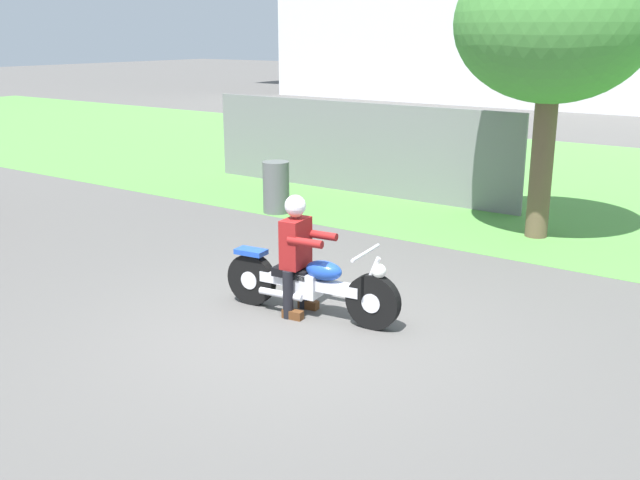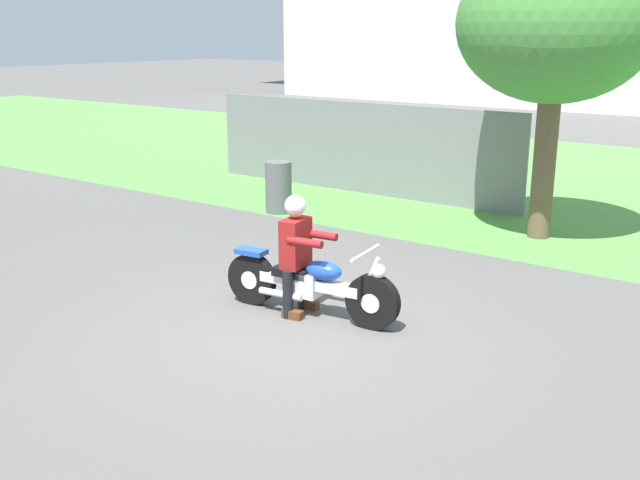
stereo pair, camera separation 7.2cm
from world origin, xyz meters
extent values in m
plane|color=#565451|center=(0.00, 0.00, 0.00)|extent=(120.00, 120.00, 0.00)
cube|color=#549342|center=(0.00, 9.88, 0.00)|extent=(60.00, 12.00, 0.01)
cylinder|color=black|center=(0.64, 0.62, 0.31)|extent=(0.63, 0.19, 0.62)
cylinder|color=silver|center=(0.64, 0.62, 0.31)|extent=(0.23, 0.16, 0.22)
cylinder|color=black|center=(-0.92, 0.43, 0.31)|extent=(0.63, 0.19, 0.62)
cylinder|color=silver|center=(-0.92, 0.43, 0.31)|extent=(0.23, 0.16, 0.22)
cube|color=silver|center=(-0.14, 0.53, 0.39)|extent=(1.27, 0.29, 0.12)
cube|color=silver|center=(-0.19, 0.52, 0.37)|extent=(0.35, 0.28, 0.28)
ellipsoid|color=#1E47B2|center=(0.04, 0.55, 0.57)|extent=(0.47, 0.29, 0.22)
cube|color=black|center=(-0.36, 0.50, 0.49)|extent=(0.47, 0.29, 0.10)
cube|color=#1E47B2|center=(-0.92, 0.43, 0.65)|extent=(0.38, 0.24, 0.06)
cylinder|color=silver|center=(0.59, 0.62, 0.56)|extent=(0.26, 0.08, 0.53)
cylinder|color=silver|center=(0.54, 0.61, 0.85)|extent=(0.11, 0.66, 0.04)
sphere|color=white|center=(0.70, 0.63, 0.67)|extent=(0.16, 0.16, 0.16)
cylinder|color=silver|center=(-0.42, 0.35, 0.25)|extent=(0.56, 0.15, 0.08)
cylinder|color=black|center=(-0.34, 0.69, 0.28)|extent=(0.12, 0.12, 0.56)
cube|color=#593319|center=(-0.28, 0.69, 0.05)|extent=(0.25, 0.13, 0.10)
cylinder|color=black|center=(-0.30, 0.33, 0.28)|extent=(0.12, 0.12, 0.56)
cube|color=#593319|center=(-0.24, 0.34, 0.05)|extent=(0.25, 0.13, 0.10)
cube|color=maroon|center=(-0.32, 0.51, 0.84)|extent=(0.26, 0.40, 0.56)
cylinder|color=maroon|center=(-0.12, 0.70, 0.92)|extent=(0.43, 0.14, 0.09)
cylinder|color=maroon|center=(-0.08, 0.37, 0.92)|extent=(0.43, 0.14, 0.09)
sphere|color=#D8A884|center=(-0.32, 0.51, 1.24)|extent=(0.20, 0.20, 0.20)
sphere|color=silver|center=(-0.32, 0.51, 1.27)|extent=(0.24, 0.24, 0.24)
cylinder|color=brown|center=(0.80, 5.31, 1.11)|extent=(0.35, 0.35, 2.23)
ellipsoid|color=#428438|center=(0.80, 5.31, 3.25)|extent=(2.91, 2.91, 2.33)
cylinder|color=#595E5B|center=(-3.55, 4.16, 0.46)|extent=(0.47, 0.47, 0.92)
cube|color=slate|center=(-3.37, 6.44, 0.90)|extent=(7.00, 0.06, 1.80)
camera|label=1|loc=(4.47, -5.73, 3.12)|focal=40.87mm
camera|label=2|loc=(4.52, -5.69, 3.12)|focal=40.87mm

